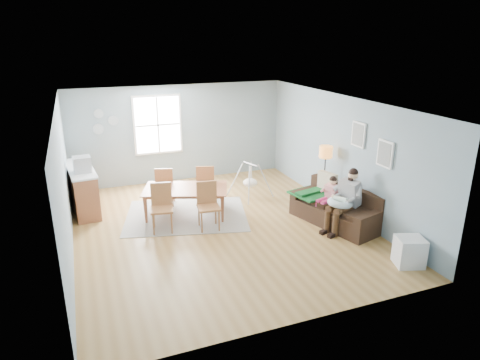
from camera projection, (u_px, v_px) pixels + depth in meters
name	position (u px, v px, depth m)	size (l,w,h in m)	color
room	(218.00, 117.00, 8.53)	(8.40, 9.40, 3.90)	olive
window	(158.00, 125.00, 11.63)	(1.32, 0.08, 1.62)	white
pictures	(371.00, 144.00, 8.80)	(0.05, 1.34, 0.74)	white
wall_plates	(103.00, 122.00, 11.11)	(0.67, 0.02, 0.66)	#8DA0A9
sofa	(337.00, 211.00, 9.45)	(1.38, 2.19, 0.82)	black
green_throw	(313.00, 193.00, 9.85)	(0.93, 0.80, 0.04)	#16612B
beige_pillow	(327.00, 183.00, 9.83)	(0.14, 0.49, 0.49)	#B9AE8E
father	(345.00, 198.00, 9.02)	(1.00, 0.65, 1.33)	#9C9B9E
nursing_pillow	(340.00, 203.00, 8.96)	(0.53, 0.53, 0.14)	#C7E7F9
infant	(339.00, 199.00, 8.96)	(0.26, 0.35, 0.13)	white
toddler	(329.00, 192.00, 9.43)	(0.56, 0.39, 0.83)	white
floor_lamp	(326.00, 157.00, 10.02)	(0.31, 0.31, 1.52)	black
storage_cube	(409.00, 252.00, 7.72)	(0.59, 0.56, 0.53)	silver
rug	(186.00, 215.00, 9.92)	(2.73, 2.08, 0.01)	gray
dining_table	(186.00, 202.00, 9.81)	(1.88, 1.05, 0.66)	brown
chair_sw	(162.00, 204.00, 9.04)	(0.54, 0.54, 1.03)	olive
chair_se	(208.00, 202.00, 9.15)	(0.51, 0.51, 1.02)	olive
chair_nw	(165.00, 184.00, 10.32)	(0.56, 0.56, 0.99)	olive
chair_ne	(206.00, 182.00, 10.42)	(0.58, 0.58, 1.01)	olive
counter	(83.00, 188.00, 10.11)	(0.71, 1.91, 1.04)	brown
monitor	(82.00, 164.00, 9.59)	(0.40, 0.38, 0.35)	#BBBBC0
baby_swing	(250.00, 182.00, 10.94)	(1.10, 1.11, 0.89)	#BBBBC0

